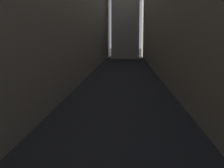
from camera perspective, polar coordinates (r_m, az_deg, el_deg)
ground_plane at (r=43.58m, az=2.21°, el=1.27°), size 264.00×264.00×0.00m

